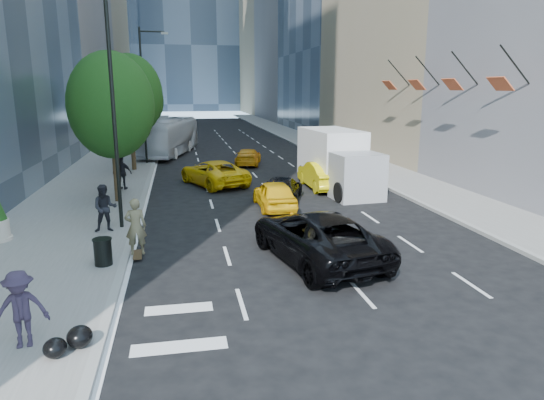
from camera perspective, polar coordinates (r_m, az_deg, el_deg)
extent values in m
plane|color=black|center=(17.78, 2.77, -6.05)|extent=(160.00, 160.00, 0.00)
cube|color=slate|center=(46.94, -17.00, 5.46)|extent=(6.00, 120.00, 0.15)
cube|color=slate|center=(48.73, 5.92, 6.21)|extent=(4.00, 120.00, 0.15)
cube|color=gray|center=(118.80, 2.04, 22.33)|extent=(20.00, 24.00, 50.00)
cylinder|color=black|center=(20.48, -18.19, 10.56)|extent=(0.16, 0.16, 10.00)
cylinder|color=black|center=(38.40, -14.93, 11.63)|extent=(0.16, 0.16, 10.00)
cylinder|color=black|center=(38.56, -13.95, 18.69)|extent=(1.80, 0.12, 0.12)
cube|color=#99998C|center=(38.52, -12.53, 18.62)|extent=(0.50, 0.22, 0.15)
cylinder|color=#332513|center=(25.84, -17.87, 3.31)|extent=(0.30, 0.30, 3.15)
ellipsoid|color=#14330E|center=(25.53, -18.39, 10.53)|extent=(4.20, 4.20, 5.25)
cylinder|color=#332513|center=(35.68, -16.05, 6.14)|extent=(0.30, 0.30, 3.38)
ellipsoid|color=#14330E|center=(35.46, -16.41, 11.74)|extent=(4.50, 4.50, 5.62)
cylinder|color=#332513|center=(48.60, -14.76, 7.66)|extent=(0.30, 0.30, 2.93)
ellipsoid|color=#14330E|center=(48.44, -14.97, 11.22)|extent=(3.90, 3.90, 4.88)
cylinder|color=black|center=(56.45, -13.50, 9.58)|extent=(0.14, 0.14, 5.20)
imported|color=black|center=(56.39, -13.59, 11.20)|extent=(2.48, 0.53, 1.00)
cylinder|color=black|center=(25.37, 26.67, 14.05)|extent=(1.75, 0.08, 1.75)
cube|color=#BA4F2A|center=(24.97, 25.25, 12.27)|extent=(0.64, 1.30, 0.64)
cylinder|color=black|center=(28.68, 21.73, 14.23)|extent=(1.75, 0.08, 1.75)
cube|color=#BA4F2A|center=(28.32, 20.44, 12.63)|extent=(0.64, 1.30, 0.64)
cylinder|color=black|center=(32.14, 17.83, 14.29)|extent=(1.75, 0.08, 1.75)
cube|color=#BA4F2A|center=(31.82, 16.66, 12.85)|extent=(0.64, 1.30, 0.64)
cylinder|color=black|center=(35.71, 14.69, 14.30)|extent=(1.75, 0.08, 1.75)
cube|color=#BA4F2A|center=(35.43, 13.64, 12.99)|extent=(0.64, 1.30, 0.64)
imported|color=brown|center=(17.44, -15.71, -3.46)|extent=(0.76, 0.52, 2.01)
imported|color=black|center=(16.72, 5.28, -4.24)|extent=(4.04, 6.65, 1.72)
imported|color=black|center=(25.40, 1.17, 1.31)|extent=(3.23, 4.81, 1.29)
imported|color=#EEB30C|center=(23.81, 0.28, 0.66)|extent=(1.68, 4.14, 1.41)
imported|color=yellow|center=(28.80, 5.84, 2.99)|extent=(1.75, 4.96, 1.63)
imported|color=yellow|center=(29.82, -6.88, 3.21)|extent=(4.43, 6.06, 1.53)
imported|color=orange|center=(37.54, -2.83, 5.10)|extent=(2.73, 4.64, 1.26)
imported|color=silver|center=(44.26, -11.97, 7.30)|extent=(5.36, 11.75, 3.19)
cube|color=silver|center=(29.22, 6.97, 5.42)|extent=(2.98, 5.13, 2.90)
cube|color=gray|center=(26.05, 10.00, 2.72)|extent=(2.64, 2.35, 2.47)
cylinder|color=black|center=(25.33, 8.06, 0.89)|extent=(0.46, 1.10, 1.07)
cylinder|color=black|center=(26.31, 12.56, 1.16)|extent=(0.46, 1.10, 1.07)
cylinder|color=black|center=(30.62, 3.71, 3.10)|extent=(0.46, 1.10, 1.07)
cylinder|color=black|center=(31.43, 7.60, 3.27)|extent=(0.46, 1.10, 1.07)
imported|color=black|center=(20.51, -19.05, -0.92)|extent=(1.01, 0.82, 1.93)
imported|color=black|center=(28.87, -17.21, 3.07)|extent=(1.21, 0.79, 1.91)
imported|color=#2C2234|center=(12.30, -27.48, -11.33)|extent=(1.23, 0.81, 1.79)
cylinder|color=black|center=(16.84, -19.27, -5.83)|extent=(0.57, 0.57, 0.86)
ellipsoid|color=black|center=(12.05, -21.70, -14.70)|extent=(0.57, 0.62, 0.48)
ellipsoid|color=black|center=(11.85, -24.18, -15.58)|extent=(0.49, 0.54, 0.42)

